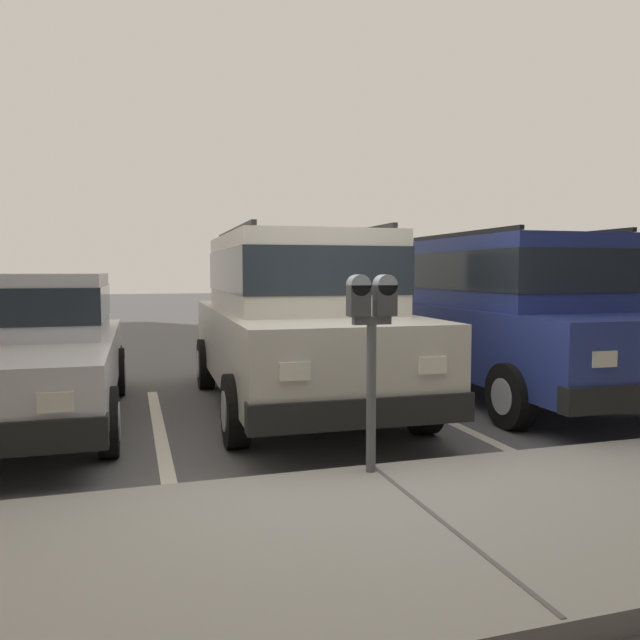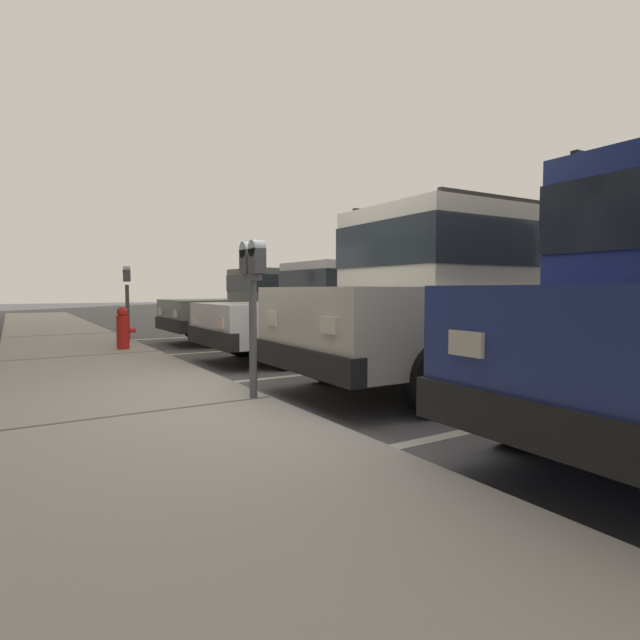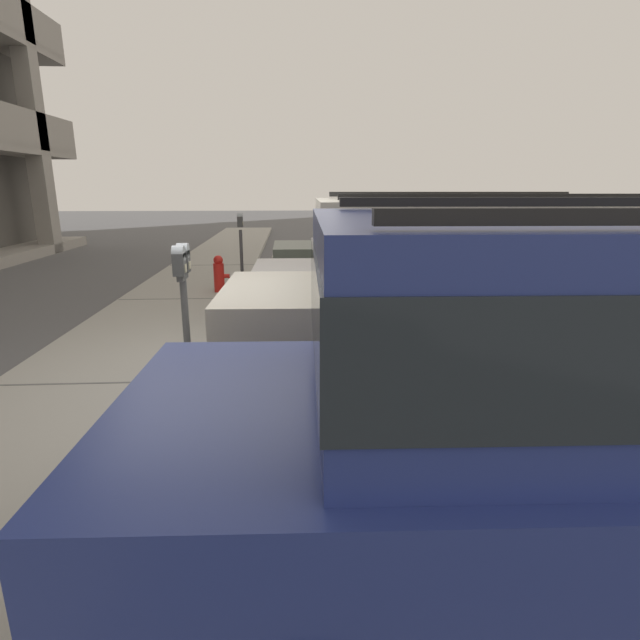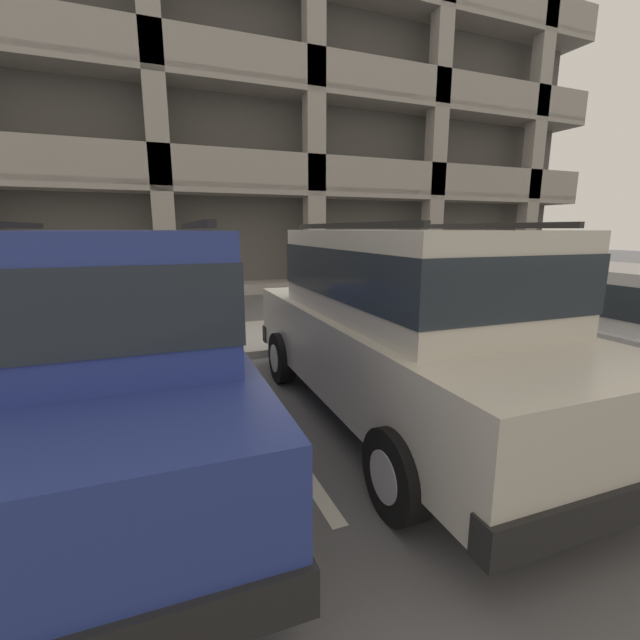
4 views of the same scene
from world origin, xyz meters
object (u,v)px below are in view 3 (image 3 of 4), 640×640
parking_meter_far (241,236)px  fire_hydrant (219,274)px  dark_hatchback (402,270)px  red_sedan (616,404)px  parking_meter_near (183,280)px  blue_coupe (382,248)px  silver_suv (460,290)px

parking_meter_far → fire_hydrant: bearing=165.8°
dark_hatchback → fire_hydrant: bearing=59.2°
red_sedan → parking_meter_near: red_sedan is taller
dark_hatchback → blue_coupe: same height
parking_meter_far → red_sedan: bearing=-163.3°
dark_hatchback → fire_hydrant: 3.67m
blue_coupe → silver_suv: bearing=177.1°
blue_coupe → fire_hydrant: (-1.05, 3.34, -0.36)m
red_sedan → fire_hydrant: (7.45, 2.92, -0.62)m
silver_suv → red_sedan: bearing=178.3°
dark_hatchback → parking_meter_near: parking_meter_near is taller
parking_meter_far → fire_hydrant: size_ratio=2.04×
parking_meter_far → fire_hydrant: 1.42m
dark_hatchback → fire_hydrant: size_ratio=6.43×
blue_coupe → parking_meter_near: 6.39m
red_sedan → parking_meter_near: bearing=43.8°
red_sedan → parking_meter_far: size_ratio=3.38×
blue_coupe → fire_hydrant: 3.52m
silver_suv → red_sedan: size_ratio=1.00×
dark_hatchback → parking_meter_near: (-2.65, 2.82, 0.36)m
parking_meter_near → parking_meter_far: parking_meter_far is taller
red_sedan → blue_coupe: (8.50, -0.41, -0.27)m
fire_hydrant → parking_meter_near: bearing=-176.3°
silver_suv → dark_hatchback: size_ratio=1.07×
red_sedan → parking_meter_far: red_sedan is taller
silver_suv → parking_meter_far: silver_suv is taller
silver_suv → red_sedan: same height
silver_suv → parking_meter_far: 6.59m
silver_suv → blue_coupe: 5.80m
silver_suv → dark_hatchback: 2.84m
red_sedan → fire_hydrant: bearing=22.9°
silver_suv → parking_meter_near: 2.79m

